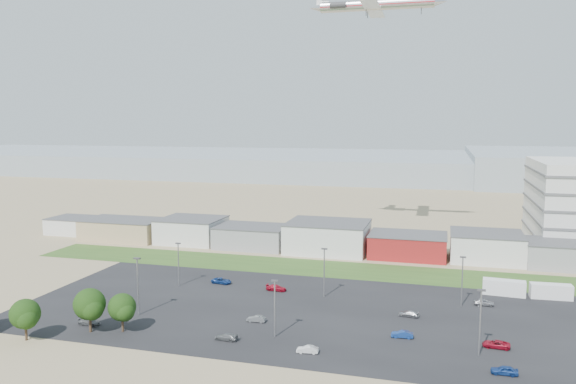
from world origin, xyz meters
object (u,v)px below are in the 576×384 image
(parked_car_0, at_px, (496,344))
(parked_car_10, at_px, (89,322))
(parked_car_12, at_px, (409,314))
(parked_car_6, at_px, (276,288))
(airliner, at_px, (376,5))
(parked_car_1, at_px, (402,334))
(parked_car_3, at_px, (226,337))
(parked_car_4, at_px, (256,319))
(parked_car_2, at_px, (504,370))
(parked_car_8, at_px, (484,302))
(box_trailer_a, at_px, (504,288))
(parked_car_13, at_px, (307,349))
(parked_car_9, at_px, (221,281))

(parked_car_0, bearing_deg, parked_car_10, -79.20)
(parked_car_12, bearing_deg, parked_car_6, -99.58)
(airliner, bearing_deg, parked_car_0, -70.25)
(parked_car_1, bearing_deg, parked_car_3, -75.63)
(parked_car_4, distance_m, parked_car_10, 29.58)
(parked_car_12, bearing_deg, parked_car_4, -60.95)
(parked_car_2, height_order, parked_car_10, parked_car_2)
(parked_car_4, xyz_separation_m, parked_car_12, (26.29, 10.21, -0.03))
(airliner, xyz_separation_m, parked_car_8, (29.10, -57.28, -69.36))
(airliner, height_order, parked_car_0, airliner)
(parked_car_2, relative_size, parked_car_6, 0.86)
(parked_car_1, xyz_separation_m, parked_car_8, (14.26, 21.26, 0.04))
(box_trailer_a, xyz_separation_m, parked_car_1, (-18.69, -29.65, -0.98))
(parked_car_0, height_order, parked_car_3, parked_car_0)
(parked_car_13, bearing_deg, parked_car_4, -138.58)
(parked_car_0, bearing_deg, parked_car_4, -87.53)
(airliner, distance_m, parked_car_3, 112.38)
(parked_car_3, relative_size, parked_car_13, 1.16)
(box_trailer_a, xyz_separation_m, parked_car_8, (-4.44, -8.39, -0.94))
(parked_car_3, bearing_deg, parked_car_8, 128.22)
(parked_car_0, distance_m, parked_car_13, 30.24)
(airliner, distance_m, parked_car_12, 98.23)
(box_trailer_a, relative_size, parked_car_6, 1.93)
(box_trailer_a, height_order, parked_car_9, box_trailer_a)
(parked_car_8, distance_m, parked_car_10, 74.55)
(parked_car_9, bearing_deg, parked_car_10, 162.58)
(box_trailer_a, relative_size, parked_car_10, 2.08)
(parked_car_0, xyz_separation_m, parked_car_3, (-42.66, -8.60, -0.02))
(parked_car_12, height_order, parked_car_13, parked_car_13)
(parked_car_10, relative_size, parked_car_13, 1.19)
(airliner, height_order, parked_car_10, airliner)
(parked_car_6, xyz_separation_m, parked_car_13, (14.15, -29.99, -0.07))
(box_trailer_a, distance_m, parked_car_12, 26.31)
(parked_car_6, relative_size, parked_car_8, 1.16)
(parked_car_3, bearing_deg, parked_car_6, -177.31)
(box_trailer_a, distance_m, parked_car_1, 35.07)
(airliner, height_order, parked_car_1, airliner)
(parked_car_0, distance_m, parked_car_4, 40.66)
(parked_car_3, height_order, parked_car_9, parked_car_9)
(parked_car_3, distance_m, parked_car_6, 28.51)
(parked_car_4, height_order, parked_car_9, parked_car_9)
(parked_car_10, bearing_deg, parked_car_13, -93.07)
(parked_car_9, distance_m, parked_car_10, 32.98)
(airliner, distance_m, parked_car_9, 93.59)
(parked_car_2, relative_size, parked_car_10, 0.93)
(airliner, bearing_deg, parked_car_1, -80.14)
(airliner, height_order, parked_car_6, airliner)
(parked_car_0, bearing_deg, box_trailer_a, 176.12)
(box_trailer_a, xyz_separation_m, airliner, (-33.54, 48.89, 68.42))
(parked_car_13, bearing_deg, parked_car_6, -161.40)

